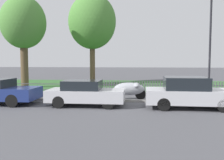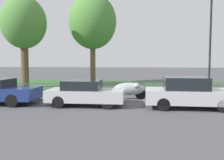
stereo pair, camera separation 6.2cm
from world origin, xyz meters
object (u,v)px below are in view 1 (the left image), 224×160
Objects in this scene: tree_nearest_kerb at (23,24)px; tree_behind_motorcycle at (92,22)px; parked_car_black_saloon at (85,93)px; street_lamp at (211,34)px; covered_motorcycle at (130,89)px; parked_car_navy_estate at (189,93)px.

tree_behind_motorcycle is at bearing 35.17° from tree_nearest_kerb.
street_lamp is (6.43, 1.96, 2.98)m from parked_car_black_saloon.
tree_nearest_kerb is (-8.70, 5.23, 4.54)m from covered_motorcycle.
parked_car_black_saloon is at bearing -136.67° from covered_motorcycle.
tree_behind_motorcycle reaches higher than street_lamp.
parked_car_black_saloon is at bearing -179.79° from parked_car_navy_estate.
parked_car_navy_estate is 3.85m from street_lamp.
street_lamp is (4.32, -0.22, 3.02)m from covered_motorcycle.
tree_nearest_kerb reaches higher than parked_car_black_saloon.
tree_nearest_kerb is at bearing 157.29° from street_lamp.
covered_motorcycle is (2.11, 2.18, -0.04)m from parked_car_black_saloon.
parked_car_black_saloon is 12.12m from tree_behind_motorcycle.
parked_car_navy_estate reaches higher than parked_car_black_saloon.
parked_car_navy_estate is (4.94, -0.08, 0.08)m from parked_car_black_saloon.
parked_car_navy_estate is 0.56× the size of tree_nearest_kerb.
tree_nearest_kerb is at bearing -144.83° from tree_behind_motorcycle.
parked_car_black_saloon is 4.95m from parked_car_navy_estate.
parked_car_black_saloon is 10.88m from tree_nearest_kerb.
parked_car_black_saloon reaches higher than covered_motorcycle.
covered_motorcycle is 11.12m from tree_nearest_kerb.
parked_car_black_saloon is at bearing -48.37° from tree_nearest_kerb.
street_lamp is (13.01, -5.44, -1.52)m from tree_nearest_kerb.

